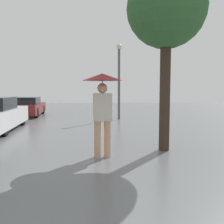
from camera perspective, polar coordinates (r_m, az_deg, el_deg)
pedestrian at (r=5.69m, az=-2.22°, el=3.65°), size 0.91×0.91×1.92m
parked_car_farthest at (r=15.89m, az=-18.89°, el=1.10°), size 1.68×4.02×1.13m
tree at (r=6.79m, az=12.33°, el=21.77°), size 1.98×1.98×4.56m
street_lamp at (r=13.32m, az=1.61°, el=8.91°), size 0.30×0.30×3.96m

